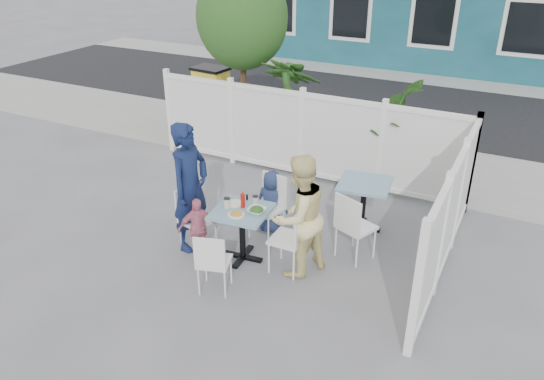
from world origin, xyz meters
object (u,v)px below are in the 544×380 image
at_px(chair_back, 270,201).
at_px(chair_near, 212,259).
at_px(utility_cabinet, 212,99).
at_px(man, 190,187).
at_px(woman, 299,216).
at_px(toddler, 198,229).
at_px(chair_right, 294,234).
at_px(main_table, 242,221).
at_px(boy, 272,202).
at_px(spare_table, 364,193).
at_px(chair_left, 193,213).

bearing_deg(chair_back, chair_near, 102.56).
bearing_deg(utility_cabinet, man, -54.36).
distance_m(woman, toddler, 1.45).
relative_size(woman, toddler, 1.83).
bearing_deg(chair_right, main_table, 92.92).
xyz_separation_m(chair_right, boy, (-0.73, 0.80, -0.07)).
bearing_deg(chair_near, main_table, 77.13).
bearing_deg(woman, spare_table, -170.83).
bearing_deg(chair_back, utility_cabinet, -35.65).
relative_size(chair_right, chair_near, 1.13).
relative_size(main_table, chair_near, 0.92).
distance_m(utility_cabinet, toddler, 5.42).
bearing_deg(chair_left, man, -101.99).
bearing_deg(chair_near, boy, 74.36).
bearing_deg(chair_left, woman, 106.50).
distance_m(main_table, chair_back, 0.74).
bearing_deg(main_table, chair_near, -85.70).
distance_m(spare_table, woman, 1.52).
xyz_separation_m(chair_back, boy, (-0.02, 0.11, -0.07)).
bearing_deg(main_table, woman, 5.31).
bearing_deg(chair_back, man, 53.53).
height_order(main_table, man, man).
height_order(main_table, chair_left, chair_left).
bearing_deg(utility_cabinet, toddler, -53.32).
height_order(chair_right, chair_back, chair_right).
relative_size(boy, toddler, 1.08).
bearing_deg(man, woman, -84.00).
relative_size(utility_cabinet, spare_table, 1.56).
bearing_deg(utility_cabinet, woman, -40.41).
bearing_deg(spare_table, boy, -150.37).
bearing_deg(spare_table, chair_near, -115.94).
bearing_deg(toddler, chair_right, -31.76).
distance_m(chair_back, boy, 0.13).
bearing_deg(utility_cabinet, chair_right, -41.00).
relative_size(chair_left, toddler, 1.01).
xyz_separation_m(utility_cabinet, chair_left, (2.56, -4.44, -0.11)).
relative_size(chair_right, chair_back, 1.02).
xyz_separation_m(utility_cabinet, woman, (4.13, -4.33, 0.18)).
distance_m(utility_cabinet, chair_left, 5.13).
distance_m(utility_cabinet, boy, 4.89).
distance_m(chair_near, woman, 1.22).
distance_m(woman, boy, 1.15).
distance_m(chair_back, chair_near, 1.57).
relative_size(main_table, man, 0.42).
distance_m(main_table, man, 0.87).
bearing_deg(woman, man, -61.69).
bearing_deg(toddler, utility_cabinet, 76.11).
xyz_separation_m(man, boy, (0.82, 0.86, -0.44)).
bearing_deg(chair_right, man, 91.87).
relative_size(chair_right, toddler, 1.07).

